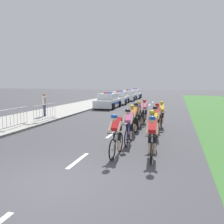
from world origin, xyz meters
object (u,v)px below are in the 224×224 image
cyclist_lead (116,134)px  crowd_barrier_rear (45,113)px  cyclist_eleventh (145,111)px  cyclist_sixth (156,121)px  cyclist_eighth (157,116)px  spectator_middle (44,103)px  police_car_nearest (108,101)px  cyclist_seventh (137,116)px  police_car_third (129,96)px  cyclist_ninth (140,113)px  cyclist_second (152,137)px  cyclist_tenth (161,114)px  police_car_second (120,98)px  cyclist_fifth (133,119)px  cyclist_fourth (153,128)px  cyclist_third (129,126)px  police_car_furthest (135,94)px  crowd_barrier_middle (14,118)px

cyclist_lead → crowd_barrier_rear: (-6.17, 5.29, -0.14)m
cyclist_eleventh → cyclist_sixth: bearing=-74.7°
cyclist_eighth → spectator_middle: spectator_middle is taller
cyclist_eighth → police_car_nearest: police_car_nearest is taller
cyclist_seventh → police_car_third: police_car_third is taller
cyclist_ninth → police_car_third: size_ratio=0.38×
cyclist_second → spectator_middle: spectator_middle is taller
cyclist_second → police_car_third: (-6.00, 24.92, -0.11)m
cyclist_tenth → police_car_second: size_ratio=0.38×
cyclist_second → police_car_nearest: 15.78m
cyclist_seventh → police_car_nearest: (-4.71, 10.04, -0.11)m
cyclist_fifth → spectator_middle: spectator_middle is taller
cyclist_second → cyclist_fourth: size_ratio=1.00×
cyclist_third → police_car_third: police_car_third is taller
cyclist_second → police_car_second: 20.39m
police_car_furthest → cyclist_tenth: bearing=-76.1°
cyclist_fifth → cyclist_ninth: same height
cyclist_ninth → spectator_middle: 7.45m
cyclist_lead → crowd_barrier_rear: cyclist_lead is taller
cyclist_sixth → police_car_furthest: (-5.83, 26.67, -0.11)m
cyclist_tenth → police_car_nearest: police_car_nearest is taller
cyclist_second → cyclist_sixth: size_ratio=1.00×
cyclist_third → police_car_furthest: police_car_furthest is taller
police_car_nearest → police_car_furthest: bearing=90.0°
police_car_furthest → cyclist_third: bearing=-80.2°
cyclist_eighth → cyclist_third: bearing=-107.0°
cyclist_seventh → spectator_middle: 7.78m
cyclist_second → police_car_third: police_car_third is taller
cyclist_second → police_car_furthest: 30.38m
police_car_second → cyclist_fifth: bearing=-73.7°
cyclist_tenth → cyclist_lead: bearing=-101.2°
cyclist_third → cyclist_second: bearing=-55.8°
cyclist_second → cyclist_lead: bearing=179.0°
cyclist_fifth → police_car_second: 16.74m
cyclist_eighth → spectator_middle: size_ratio=1.03×
cyclist_eighth → cyclist_tenth: (0.14, 1.16, 0.00)m
cyclist_seventh → cyclist_eleventh: 2.44m
cyclist_sixth → police_car_third: bearing=105.0°
cyclist_sixth → cyclist_fifth: bearing=164.5°
cyclist_second → cyclist_eighth: bearing=92.9°
cyclist_eleventh → cyclist_lead: bearing=-90.2°
cyclist_lead → police_car_second: bearing=103.7°
cyclist_fifth → cyclist_ninth: bearing=90.5°
cyclist_eleventh → police_car_furthest: 23.29m
cyclist_eleventh → crowd_barrier_rear: size_ratio=0.74×
cyclist_third → cyclist_eleventh: same height
crowd_barrier_middle → cyclist_fourth: bearing=-9.4°
cyclist_lead → cyclist_fifth: bearing=90.7°
cyclist_fifth → police_car_third: size_ratio=0.38×
cyclist_lead → cyclist_eleventh: size_ratio=1.00×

